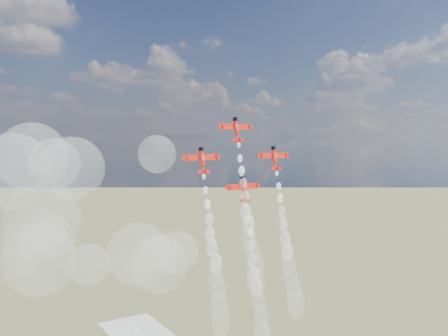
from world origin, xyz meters
TOP-DOWN VIEW (x-y plane):
  - plane_lead at (-10.91, 13.62)m, footprint 11.17×4.05m
  - plane_left at (-24.70, 11.45)m, footprint 11.17×4.05m
  - plane_right at (2.89, 11.45)m, footprint 11.17×4.05m
  - plane_slot at (-10.91, 9.28)m, footprint 11.17×4.05m
  - smoke_trail_lead at (-10.85, 4.92)m, footprint 5.40×12.39m
  - smoke_trail_left at (-24.65, 2.88)m, footprint 5.25×12.51m
  - smoke_trail_right at (3.16, 2.66)m, footprint 5.21×13.07m
  - smoke_trail_slot at (-10.88, 0.56)m, footprint 5.23×12.75m
  - drifted_smoke_cloud at (-59.51, 25.12)m, footprint 62.16×36.39m

SIDE VIEW (x-z plane):
  - smoke_trail_slot at x=-10.88m, z-range 30.86..74.65m
  - smoke_trail_right at x=3.16m, z-range 39.63..84.10m
  - smoke_trail_left at x=-24.65m, z-range 40.09..84.44m
  - smoke_trail_lead at x=-10.85m, z-range 49.17..93.92m
  - drifted_smoke_cloud at x=-59.51m, z-range 57.23..109.22m
  - plane_slot at x=-10.91m, z-range 86.48..94.35m
  - plane_left at x=-24.70m, z-range 95.89..103.76m
  - plane_right at x=2.89m, z-range 95.89..103.76m
  - plane_lead at x=-10.91m, z-range 105.30..113.17m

